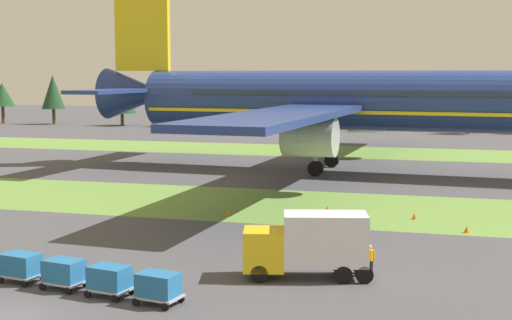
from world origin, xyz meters
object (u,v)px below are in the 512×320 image
Objects in this scene: cargo_dolly_lead at (21,265)px; ground_crew_loader at (370,259)px; cargo_dolly_fourth at (158,286)px; taxiway_marker_2 at (228,212)px; catering_truck at (309,243)px; taxiway_marker_0 at (415,216)px; airliner at (346,100)px; taxiway_marker_1 at (327,209)px; cargo_dolly_third at (109,278)px; cargo_dolly_second at (64,272)px; taxiway_marker_3 at (467,229)px.

ground_crew_loader is at bearing -60.69° from cargo_dolly_lead.
cargo_dolly_fourth is 22.36m from taxiway_marker_2.
catering_truck is 18.53m from taxiway_marker_0.
airliner is 10.20× the size of catering_truck.
cargo_dolly_lead is 1.40× the size of ground_crew_loader.
ground_crew_loader is at bearing -95.64° from taxiway_marker_0.
catering_truck is at bearing -33.49° from cargo_dolly_fourth.
cargo_dolly_lead reaches higher than taxiway_marker_1.
cargo_dolly_third is 14.13m from ground_crew_loader.
ground_crew_loader reaches higher than cargo_dolly_fourth.
catering_truck reaches higher than taxiway_marker_0.
taxiway_marker_1 is at bearing -11.57° from cargo_dolly_second.
ground_crew_loader is at bearing -48.49° from taxiway_marker_2.
cargo_dolly_lead is 4.80× the size of taxiway_marker_0.
airliner is 49.65m from cargo_dolly_fourth.
taxiway_marker_0 is (10.93, 24.21, -0.67)m from cargo_dolly_fourth.
catering_truck reaches higher than cargo_dolly_third.
taxiway_marker_2 is at bearing 11.75° from cargo_dolly_third.
cargo_dolly_lead is at bearing -141.03° from taxiway_marker_3.
cargo_dolly_lead is 1.00× the size of cargo_dolly_fourth.
catering_truck is at bearing 9.12° from airliner.
cargo_dolly_lead and cargo_dolly_fourth have the same top height.
cargo_dolly_lead is 5.04× the size of taxiway_marker_3.
airliner reaches higher than cargo_dolly_third.
cargo_dolly_third is 0.33× the size of catering_truck.
cargo_dolly_fourth reaches higher than taxiway_marker_2.
cargo_dolly_lead is 1.00× the size of cargo_dolly_third.
cargo_dolly_second is at bearing -96.22° from taxiway_marker_2.
cargo_dolly_third is at bearing 90.00° from cargo_dolly_fourth.
catering_truck is at bearing -61.47° from cargo_dolly_lead.
catering_truck is (11.83, 5.36, 1.03)m from cargo_dolly_second.
cargo_dolly_fourth is (8.56, -1.55, 0.00)m from cargo_dolly_lead.
cargo_dolly_lead is at bearing 94.74° from catering_truck.
airliner is 154.30× the size of taxiway_marker_3.
ground_crew_loader reaches higher than taxiway_marker_1.
catering_truck is at bearing -121.57° from taxiway_marker_3.
catering_truck is at bearing 8.71° from ground_crew_loader.
taxiway_marker_1 is 1.15× the size of taxiway_marker_2.
cargo_dolly_lead is at bearing -117.92° from taxiway_marker_1.
airliner reaches higher than taxiway_marker_1.
taxiway_marker_0 is 0.93× the size of taxiway_marker_1.
taxiway_marker_1 is at bearing 1.28° from cargo_dolly_fourth.
taxiway_marker_1 reaches higher than taxiway_marker_3.
ground_crew_loader reaches higher than cargo_dolly_second.
taxiway_marker_2 is (-3.41, 22.09, -0.68)m from cargo_dolly_fourth.
cargo_dolly_third is at bearing -2.13° from airliner.
cargo_dolly_third reaches higher than taxiway_marker_3.
airliner is 49.19m from cargo_dolly_second.
cargo_dolly_fourth is at bearing -90.00° from cargo_dolly_lead.
taxiway_marker_3 is (3.79, -3.83, -0.01)m from taxiway_marker_0.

